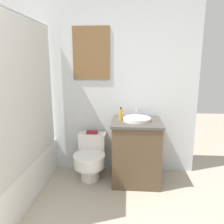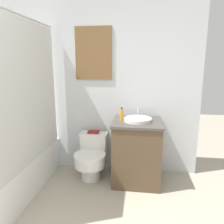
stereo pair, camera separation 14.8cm
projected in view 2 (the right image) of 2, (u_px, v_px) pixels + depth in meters
wall_back at (87, 82)px, 3.01m from camera, size 3.04×0.07×2.50m
shower_area at (14, 170)px, 2.56m from camera, size 0.58×1.50×1.98m
toilet at (92, 157)px, 2.90m from camera, size 0.41×0.54×0.58m
vanity at (137, 152)px, 2.79m from camera, size 0.62×0.57×0.81m
sink at (138, 119)px, 2.72m from camera, size 0.35×0.38×0.13m
soap_bottle at (122, 115)px, 2.74m from camera, size 0.05×0.05×0.17m
book_on_tank at (94, 132)px, 2.98m from camera, size 0.15×0.11×0.02m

